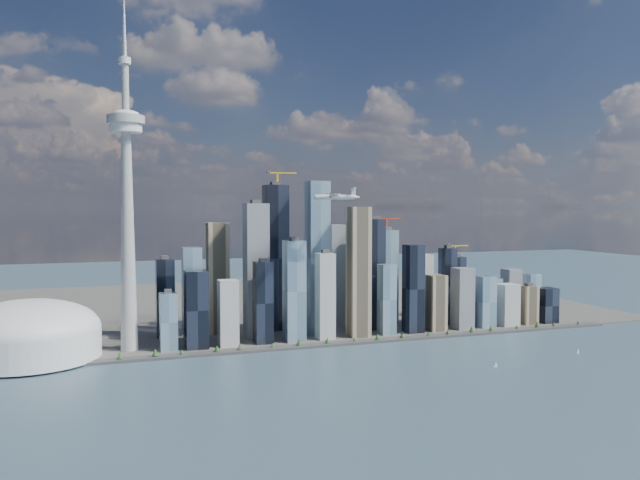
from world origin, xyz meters
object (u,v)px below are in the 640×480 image
object	(u,v)px
dome_stadium	(28,334)
sailboat_east	(578,352)
sailboat_west	(496,365)
needle_tower	(127,199)
airplane	(336,196)

from	to	relation	value
dome_stadium	sailboat_east	distance (m)	818.84
sailboat_west	sailboat_east	distance (m)	169.03
needle_tower	sailboat_west	xyz separation A→B (m)	(479.55, -262.99, -233.02)
needle_tower	dome_stadium	size ratio (longest dim) A/B	2.75
dome_stadium	sailboat_east	bearing A→B (deg)	-16.00
dome_stadium	sailboat_east	size ratio (longest dim) A/B	23.37
needle_tower	airplane	world-z (taller)	needle_tower
needle_tower	sailboat_west	world-z (taller)	needle_tower
sailboat_east	needle_tower	bearing A→B (deg)	139.71
needle_tower	airplane	xyz separation A→B (m)	(308.87, -80.96, 4.00)
needle_tower	sailboat_west	distance (m)	594.50
airplane	sailboat_east	xyz separation A→B (m)	(337.46, -154.50, -237.10)
dome_stadium	airplane	distance (m)	496.67
dome_stadium	sailboat_west	size ratio (longest dim) A/B	22.76
needle_tower	sailboat_west	bearing A→B (deg)	-28.74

